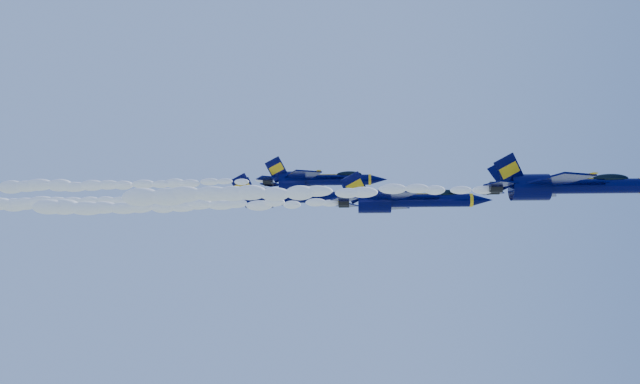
# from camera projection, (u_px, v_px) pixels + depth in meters

# --- Properties ---
(jet_lead) EXTENTS (18.35, 15.05, 6.82)m
(jet_lead) POSITION_uv_depth(u_px,v_px,m) (565.00, 186.00, 65.66)
(jet_lead) COLOR #000131
(smoke_trail_jet_lead) EXTENTS (39.26, 2.04, 1.84)m
(smoke_trail_jet_lead) POSITION_uv_depth(u_px,v_px,m) (305.00, 192.00, 67.16)
(smoke_trail_jet_lead) COLOR white
(jet_second) EXTENTS (19.13, 15.69, 7.11)m
(jet_second) POSITION_uv_depth(u_px,v_px,m) (405.00, 200.00, 77.71)
(jet_second) COLOR #000131
(smoke_trail_jet_second) EXTENTS (39.26, 2.13, 1.92)m
(smoke_trail_jet_second) POSITION_uv_depth(u_px,v_px,m) (185.00, 205.00, 79.22)
(smoke_trail_jet_second) COLOR white
(jet_third) EXTENTS (17.63, 14.46, 6.55)m
(jet_third) POSITION_uv_depth(u_px,v_px,m) (317.00, 180.00, 88.71)
(jet_third) COLOR #000131
(smoke_trail_jet_third) EXTENTS (39.26, 1.96, 1.77)m
(smoke_trail_jet_third) POSITION_uv_depth(u_px,v_px,m) (130.00, 185.00, 90.19)
(smoke_trail_jet_third) COLOR white
(jet_fourth) EXTENTS (19.83, 16.27, 7.37)m
(jet_fourth) POSITION_uv_depth(u_px,v_px,m) (285.00, 197.00, 96.44)
(jet_fourth) COLOR #000131
(smoke_trail_jet_fourth) EXTENTS (39.26, 2.21, 1.99)m
(smoke_trail_jet_fourth) POSITION_uv_depth(u_px,v_px,m) (107.00, 201.00, 97.96)
(smoke_trail_jet_fourth) COLOR white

